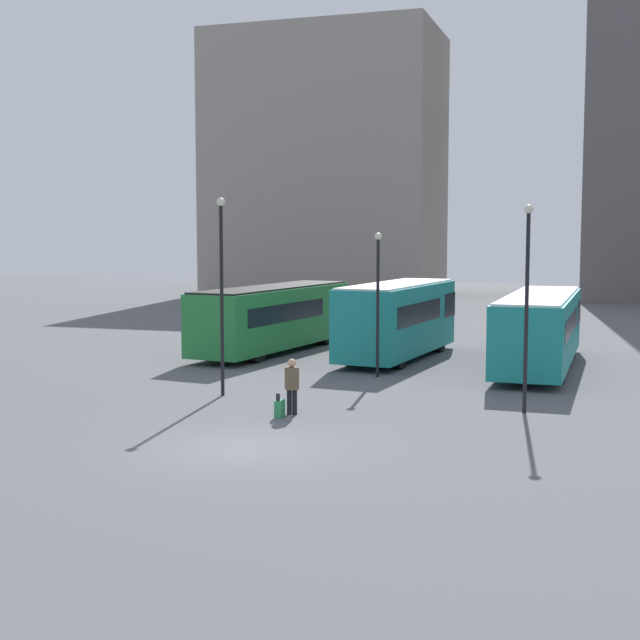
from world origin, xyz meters
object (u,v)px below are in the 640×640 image
lamp_post_0 (222,282)px  lamp_post_1 (527,293)px  bus_1 (398,318)px  suitcase (280,408)px  traveler (292,382)px  bus_2 (540,328)px  lamp_post_2 (378,292)px  bus_0 (274,316)px

lamp_post_0 → lamp_post_1: (9.94, 0.15, -0.16)m
bus_1 → suitcase: size_ratio=12.83×
traveler → suitcase: traveler is taller
traveler → lamp_post_1: (6.64, 2.40, 2.66)m
bus_2 → traveler: (-6.33, -11.99, -0.64)m
suitcase → lamp_post_1: size_ratio=0.12×
lamp_post_0 → lamp_post_1: 9.94m
lamp_post_1 → lamp_post_2: lamp_post_1 is taller
bus_1 → traveler: bearing=-175.3°
bus_0 → bus_1: 6.01m
bus_0 → lamp_post_0: 11.65m
bus_2 → lamp_post_2: (-5.66, -4.34, 1.59)m
bus_0 → suitcase: size_ratio=15.54×
bus_0 → lamp_post_2: 8.78m
bus_0 → lamp_post_2: lamp_post_2 is taller
bus_0 → lamp_post_0: bearing=-160.3°
traveler → lamp_post_0: (-3.30, 2.25, 2.82)m
bus_0 → suitcase: (5.52, -13.90, -1.40)m
bus_0 → lamp_post_2: size_ratio=2.08×
traveler → bus_1: bearing=-4.4°
bus_1 → traveler: size_ratio=5.55×
traveler → lamp_post_0: bearing=52.3°
lamp_post_1 → lamp_post_2: (-5.96, 5.25, -0.43)m
traveler → lamp_post_2: lamp_post_2 is taller
bus_1 → lamp_post_1: lamp_post_1 is taller
suitcase → bus_2: bearing=-31.1°
suitcase → lamp_post_2: 8.69m
bus_1 → suitcase: bearing=-176.3°
bus_1 → traveler: bus_1 is taller
bus_1 → suitcase: 13.48m
bus_1 → lamp_post_1: size_ratio=1.50×
traveler → lamp_post_0: 4.89m
traveler → suitcase: 0.91m
bus_1 → lamp_post_1: 12.45m
bus_2 → traveler: bus_2 is taller
bus_1 → traveler: (-0.24, -12.92, -0.78)m
bus_2 → lamp_post_2: size_ratio=2.16×
bus_2 → traveler: 13.58m
bus_2 → lamp_post_1: lamp_post_1 is taller
bus_1 → bus_2: bearing=-92.9°
bus_1 → lamp_post_0: bearing=167.3°
bus_1 → lamp_post_2: lamp_post_2 is taller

